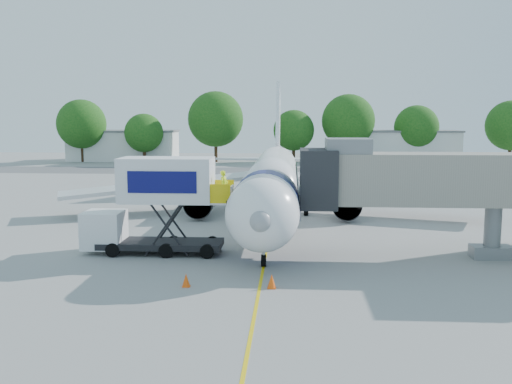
# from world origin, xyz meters

# --- Properties ---
(ground) EXTENTS (160.00, 160.00, 0.00)m
(ground) POSITION_xyz_m (0.00, 0.00, 0.00)
(ground) COLOR #9A9A97
(ground) RESTS_ON ground
(guidance_line) EXTENTS (0.15, 70.00, 0.01)m
(guidance_line) POSITION_xyz_m (0.00, 0.00, 0.01)
(guidance_line) COLOR yellow
(guidance_line) RESTS_ON ground
(taxiway_strip) EXTENTS (120.00, 10.00, 0.01)m
(taxiway_strip) POSITION_xyz_m (0.00, 42.00, 0.00)
(taxiway_strip) COLOR #59595B
(taxiway_strip) RESTS_ON ground
(aircraft) EXTENTS (34.17, 37.73, 11.35)m
(aircraft) POSITION_xyz_m (0.00, 4.12, 2.95)
(aircraft) COLOR white
(aircraft) RESTS_ON ground
(jet_bridge) EXTENTS (13.90, 3.20, 6.60)m
(jet_bridge) POSITION_xyz_m (7.99, -7.00, 4.34)
(jet_bridge) COLOR gray
(jet_bridge) RESTS_ON ground
(catering_hiloader) EXTENTS (8.50, 2.44, 5.50)m
(catering_hiloader) POSITION_xyz_m (-6.27, -7.00, 2.76)
(catering_hiloader) COLOR black
(catering_hiloader) RESTS_ON ground
(ground_tug) EXTENTS (3.52, 2.19, 1.32)m
(ground_tug) POSITION_xyz_m (3.66, -16.61, 0.69)
(ground_tug) COLOR white
(ground_tug) RESTS_ON ground
(safety_cone_a) EXTENTS (0.41, 0.41, 0.66)m
(safety_cone_a) POSITION_xyz_m (0.55, -13.27, 0.31)
(safety_cone_a) COLOR #F7520D
(safety_cone_a) RESTS_ON ground
(safety_cone_b) EXTENTS (0.39, 0.39, 0.62)m
(safety_cone_b) POSITION_xyz_m (-3.40, -13.28, 0.30)
(safety_cone_b) COLOR #F7520D
(safety_cone_b) RESTS_ON ground
(outbuilding_left) EXTENTS (18.40, 8.40, 5.30)m
(outbuilding_left) POSITION_xyz_m (-28.00, 60.00, 2.66)
(outbuilding_left) COLOR silver
(outbuilding_left) RESTS_ON ground
(outbuilding_right) EXTENTS (16.40, 7.40, 5.30)m
(outbuilding_right) POSITION_xyz_m (22.00, 62.00, 2.66)
(outbuilding_right) COLOR silver
(outbuilding_right) RESTS_ON ground
(tree_a) EXTENTS (8.27, 8.27, 10.54)m
(tree_a) POSITION_xyz_m (-34.01, 56.17, 6.40)
(tree_a) COLOR #382314
(tree_a) RESTS_ON ground
(tree_b) EXTENTS (6.40, 6.40, 8.16)m
(tree_b) POSITION_xyz_m (-23.08, 55.10, 4.95)
(tree_b) COLOR #382314
(tree_b) RESTS_ON ground
(tree_c) EXTENTS (9.32, 9.32, 11.89)m
(tree_c) POSITION_xyz_m (-11.36, 57.33, 7.22)
(tree_c) COLOR #382314
(tree_c) RESTS_ON ground
(tree_d) EXTENTS (6.90, 6.90, 8.79)m
(tree_d) POSITION_xyz_m (1.78, 58.53, 5.33)
(tree_d) COLOR #382314
(tree_d) RESTS_ON ground
(tree_e) EXTENTS (8.97, 8.97, 11.43)m
(tree_e) POSITION_xyz_m (10.97, 59.25, 6.94)
(tree_e) COLOR #382314
(tree_e) RESTS_ON ground
(tree_f) EXTENTS (7.52, 7.52, 9.59)m
(tree_f) POSITION_xyz_m (22.62, 60.48, 5.82)
(tree_f) COLOR #382314
(tree_f) RESTS_ON ground
(tree_g) EXTENTS (8.06, 8.06, 10.28)m
(tree_g) POSITION_xyz_m (36.76, 56.19, 6.24)
(tree_g) COLOR #382314
(tree_g) RESTS_ON ground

